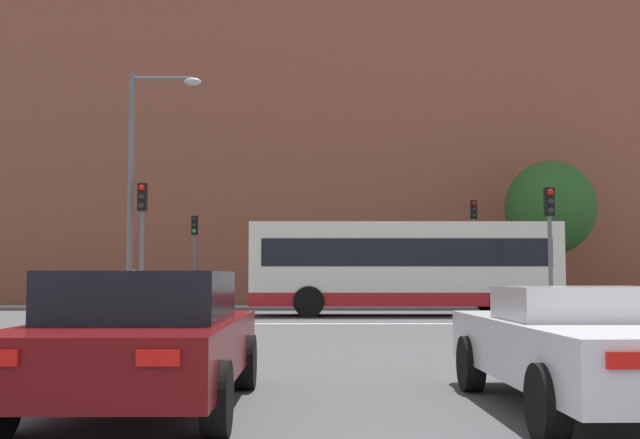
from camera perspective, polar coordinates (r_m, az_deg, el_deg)
stop_line_strip at (r=22.40m, az=1.55°, el=-7.42°), size 9.09×0.30×0.01m
far_pavement at (r=34.61m, az=1.08°, el=-6.21°), size 70.10×2.50×0.01m
brick_civic_building at (r=46.24m, az=-1.90°, el=8.14°), size 45.11×14.69×27.73m
car_saloon_left at (r=8.36m, az=-12.20°, el=-8.21°), size 2.07×4.59×1.39m
car_roadster_right at (r=8.46m, az=18.63°, el=-8.53°), size 2.01×4.71×1.23m
bus_crossing_lead at (r=27.05m, az=6.15°, el=-3.32°), size 10.17×2.66×3.08m
traffic_light_far_left at (r=34.12m, az=-8.70°, el=-1.82°), size 0.26×0.31×3.85m
traffic_light_near_right at (r=23.35m, az=16.26°, el=-0.79°), size 0.26×0.31×3.81m
traffic_light_far_right at (r=34.82m, az=11.13°, el=-1.12°), size 0.26×0.31×4.55m
traffic_light_near_left at (r=23.38m, az=-12.33°, el=-0.61°), size 0.26×0.31×3.98m
street_lamp_junction at (r=23.73m, az=-12.26°, el=3.52°), size 2.09×0.36×7.22m
pedestrian_waiting at (r=34.81m, az=-12.88°, el=-4.57°), size 0.40×0.23×1.60m
pedestrian_walking_east at (r=34.83m, az=14.55°, el=-4.56°), size 0.45×0.42×1.59m
tree_by_building at (r=35.98m, az=16.28°, el=0.79°), size 3.87×3.87×6.29m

